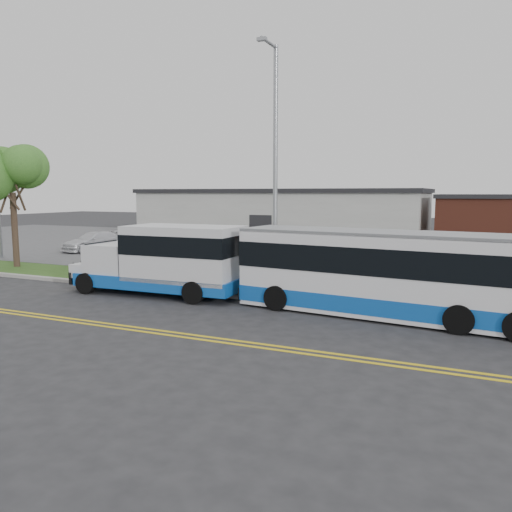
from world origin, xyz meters
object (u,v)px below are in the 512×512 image
at_px(shuttle_bus, 168,258).
at_px(pedestrian, 202,257).
at_px(streetlight_near, 275,161).
at_px(parked_car_a, 141,241).
at_px(parked_car_b, 94,241).
at_px(tree_west, 11,171).
at_px(transit_bus, 388,274).

relative_size(shuttle_bus, pedestrian, 3.70).
relative_size(streetlight_near, parked_car_a, 2.07).
xyz_separation_m(shuttle_bus, parked_car_b, (-12.74, 9.96, -0.72)).
xyz_separation_m(parked_car_a, parked_car_b, (-3.31, -0.76, -0.11)).
relative_size(tree_west, parked_car_b, 1.56).
height_order(transit_bus, parked_car_a, transit_bus).
bearing_deg(streetlight_near, transit_bus, -23.83).
distance_m(streetlight_near, parked_car_b, 18.69).
relative_size(shuttle_bus, parked_car_b, 1.64).
height_order(shuttle_bus, transit_bus, transit_bus).
bearing_deg(parked_car_b, shuttle_bus, -23.49).
xyz_separation_m(tree_west, streetlight_near, (15.00, -0.47, 0.11)).
bearing_deg(pedestrian, tree_west, 1.57).
xyz_separation_m(tree_west, parked_car_b, (-1.35, 7.38, -4.38)).
height_order(tree_west, streetlight_near, streetlight_near).
height_order(pedestrian, parked_car_b, pedestrian).
relative_size(streetlight_near, pedestrian, 4.86).
bearing_deg(transit_bus, pedestrian, 164.98).
bearing_deg(transit_bus, parked_car_a, 154.93).
distance_m(pedestrian, parked_car_b, 13.95).
bearing_deg(parked_car_a, parked_car_b, -179.40).
xyz_separation_m(tree_west, shuttle_bus, (11.39, -2.58, -3.66)).
height_order(streetlight_near, shuttle_bus, streetlight_near).
distance_m(shuttle_bus, parked_car_b, 16.18).
height_order(transit_bus, pedestrian, transit_bus).
xyz_separation_m(streetlight_near, parked_car_a, (-13.04, 8.61, -4.38)).
distance_m(shuttle_bus, pedestrian, 3.43).
bearing_deg(transit_bus, tree_west, 178.47).
bearing_deg(shuttle_bus, parked_car_a, 129.65).
height_order(transit_bus, parked_car_b, transit_bus).
bearing_deg(parked_car_a, shuttle_bus, -60.96).
bearing_deg(tree_west, shuttle_bus, -12.77).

